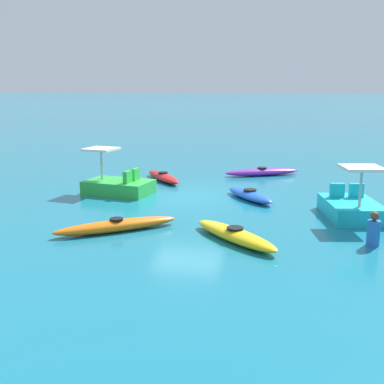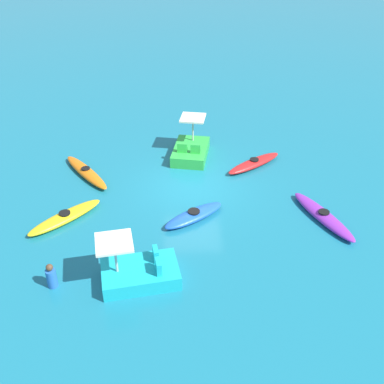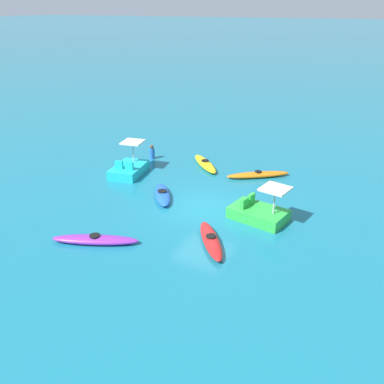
% 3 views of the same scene
% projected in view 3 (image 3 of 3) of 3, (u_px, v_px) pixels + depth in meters
% --- Properties ---
extents(ground_plane, '(600.00, 600.00, 0.00)m').
position_uv_depth(ground_plane, '(204.00, 207.00, 19.15)').
color(ground_plane, '#19728C').
extents(kayak_purple, '(1.97, 3.41, 0.37)m').
position_uv_depth(kayak_purple, '(95.00, 240.00, 16.18)').
color(kayak_purple, purple).
rests_on(kayak_purple, ground_plane).
extents(kayak_red, '(2.78, 2.27, 0.37)m').
position_uv_depth(kayak_red, '(211.00, 240.00, 16.15)').
color(kayak_red, red).
rests_on(kayak_red, ground_plane).
extents(kayak_blue, '(2.54, 2.12, 0.37)m').
position_uv_depth(kayak_blue, '(162.00, 194.00, 20.03)').
color(kayak_blue, blue).
rests_on(kayak_blue, ground_plane).
extents(kayak_yellow, '(2.69, 2.67, 0.37)m').
position_uv_depth(kayak_yellow, '(205.00, 164.00, 23.92)').
color(kayak_yellow, yellow).
rests_on(kayak_yellow, ground_plane).
extents(kayak_orange, '(2.52, 3.15, 0.37)m').
position_uv_depth(kayak_orange, '(258.00, 175.00, 22.36)').
color(kayak_orange, orange).
rests_on(kayak_orange, ground_plane).
extents(pedal_boat_green, '(1.89, 2.64, 1.68)m').
position_uv_depth(pedal_boat_green, '(259.00, 212.00, 17.93)').
color(pedal_boat_green, green).
rests_on(pedal_boat_green, ground_plane).
extents(pedal_boat_cyan, '(2.64, 1.91, 1.68)m').
position_uv_depth(pedal_boat_cyan, '(129.00, 168.00, 22.76)').
color(pedal_boat_cyan, '#19B7C6').
rests_on(pedal_boat_cyan, ground_plane).
extents(person_near_shore, '(0.32, 0.32, 0.88)m').
position_uv_depth(person_near_shore, '(152.00, 153.00, 25.01)').
color(person_near_shore, blue).
rests_on(person_near_shore, ground_plane).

